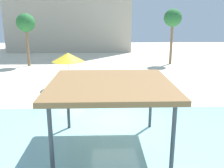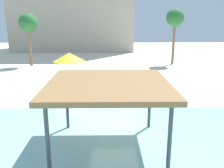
{
  "view_description": "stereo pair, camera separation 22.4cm",
  "coord_description": "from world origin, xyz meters",
  "px_view_note": "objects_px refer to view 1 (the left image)",
  "views": [
    {
      "loc": [
        -0.55,
        -11.75,
        4.98
      ],
      "look_at": [
        -0.09,
        2.0,
        1.3
      ],
      "focal_mm": 39.87,
      "sensor_mm": 36.0,
      "label": 1
    },
    {
      "loc": [
        -0.33,
        -11.76,
        4.98
      ],
      "look_at": [
        -0.09,
        2.0,
        1.3
      ],
      "focal_mm": 39.87,
      "sensor_mm": 36.0,
      "label": 2
    }
  ],
  "objects_px": {
    "beach_umbrella_yellow_1": "(68,57)",
    "palm_tree_0": "(173,19)",
    "shade_pavilion": "(111,86)",
    "palm_tree_1": "(26,24)"
  },
  "relations": [
    {
      "from": "beach_umbrella_yellow_1",
      "to": "palm_tree_0",
      "type": "relative_size",
      "value": 0.43
    },
    {
      "from": "beach_umbrella_yellow_1",
      "to": "palm_tree_0",
      "type": "xyz_separation_m",
      "value": [
        9.96,
        9.33,
        2.6
      ]
    },
    {
      "from": "beach_umbrella_yellow_1",
      "to": "shade_pavilion",
      "type": "bearing_deg",
      "value": -72.62
    },
    {
      "from": "beach_umbrella_yellow_1",
      "to": "palm_tree_0",
      "type": "bearing_deg",
      "value": 43.13
    },
    {
      "from": "palm_tree_1",
      "to": "shade_pavilion",
      "type": "bearing_deg",
      "value": -65.06
    },
    {
      "from": "shade_pavilion",
      "to": "beach_umbrella_yellow_1",
      "type": "bearing_deg",
      "value": 107.38
    },
    {
      "from": "beach_umbrella_yellow_1",
      "to": "palm_tree_1",
      "type": "height_order",
      "value": "palm_tree_1"
    },
    {
      "from": "shade_pavilion",
      "to": "palm_tree_1",
      "type": "distance_m",
      "value": 19.58
    },
    {
      "from": "shade_pavilion",
      "to": "beach_umbrella_yellow_1",
      "type": "relative_size",
      "value": 1.75
    },
    {
      "from": "beach_umbrella_yellow_1",
      "to": "palm_tree_1",
      "type": "relative_size",
      "value": 0.47
    }
  ]
}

